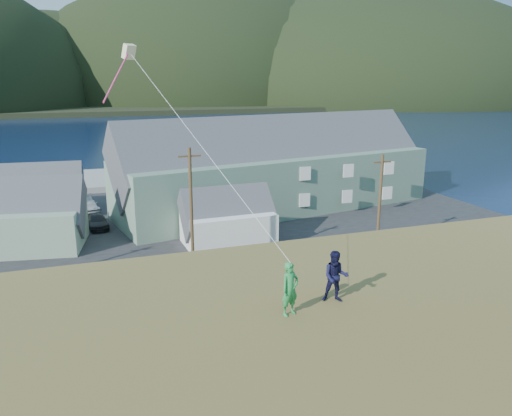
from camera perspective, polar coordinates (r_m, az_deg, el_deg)
The scene contains 15 objects.
ground at distance 36.10m, azimuth -7.40°, elevation -9.00°, with size 900.00×900.00×0.00m, color #0A1638.
grass_strip at distance 34.29m, azimuth -6.69°, elevation -10.20°, with size 110.00×8.00×0.10m, color #4C3D19.
waterfront_lot at distance 51.91m, azimuth -11.34°, elevation -1.71°, with size 72.00×36.00×0.12m, color #28282B.
wharf at distance 73.81m, azimuth -18.55°, elevation 2.95°, with size 26.00×14.00×0.90m, color gray.
far_shore at distance 362.78m, azimuth -18.62°, elevation 11.74°, with size 900.00×320.00×2.00m, color black.
far_hills at distance 314.93m, azimuth -11.83°, elevation 12.04°, with size 760.00×265.00×143.00m.
lodge at distance 55.74m, azimuth 2.49°, elevation 4.77°, with size 37.36×16.68×12.70m.
shed_palegreen_near at distance 47.16m, azimuth -25.25°, elevation -1.00°, with size 11.28×8.15×7.54m.
shed_white at distance 43.75m, azimuth -3.26°, elevation -1.26°, with size 8.12×5.56×6.35m.
shed_palegreen_far at distance 59.79m, azimuth -23.83°, elevation 1.91°, with size 10.26×6.37×6.61m.
utility_poles at distance 35.78m, azimuth -9.45°, elevation -1.31°, with size 33.69×0.24×9.63m.
parked_cars at distance 55.67m, azimuth -21.80°, elevation -0.53°, with size 23.06×12.97×1.57m.
kite_flyer_green at distance 15.66m, azimuth 3.90°, elevation -9.21°, with size 0.63×0.41×1.73m, color #258A42.
kite_flyer_navy at distance 16.72m, azimuth 9.10°, elevation -7.75°, with size 0.85×0.66×1.74m, color black.
kite_rig at distance 20.40m, azimuth -14.27°, elevation 16.26°, with size 2.49×4.05×10.54m.
Camera 1 is at (-6.48, -32.48, 14.37)m, focal length 35.00 mm.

